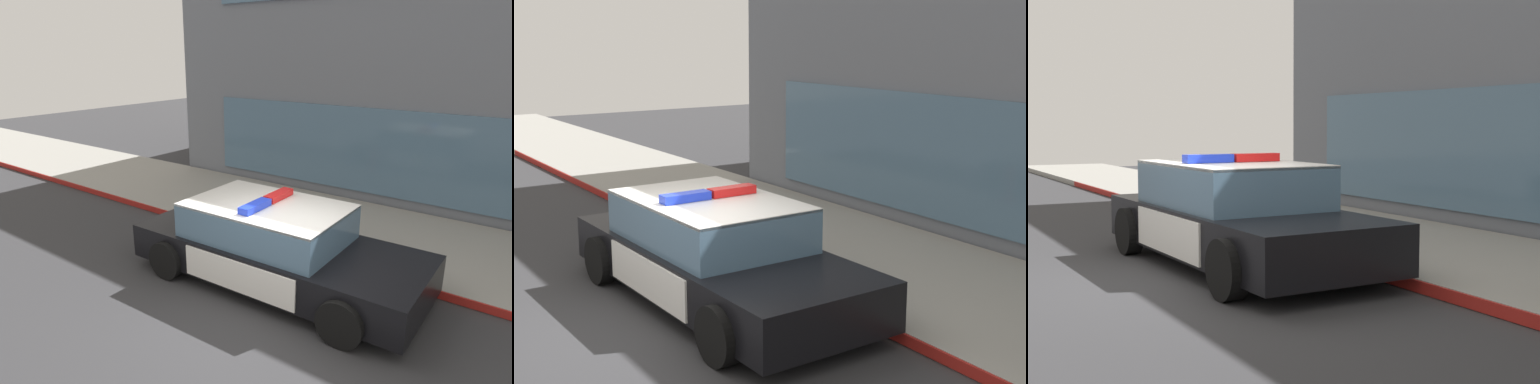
% 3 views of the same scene
% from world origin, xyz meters
% --- Properties ---
extents(ground, '(48.00, 48.00, 0.00)m').
position_xyz_m(ground, '(0.00, 0.00, 0.00)').
color(ground, '#303033').
extents(sidewalk, '(48.00, 3.43, 0.15)m').
position_xyz_m(sidewalk, '(0.00, 3.61, 0.07)').
color(sidewalk, gray).
rests_on(sidewalk, ground).
extents(curb_red_paint, '(28.80, 0.04, 0.14)m').
position_xyz_m(curb_red_paint, '(0.00, 1.88, 0.08)').
color(curb_red_paint, maroon).
rests_on(curb_red_paint, ground).
extents(police_cruiser, '(5.00, 2.23, 1.49)m').
position_xyz_m(police_cruiser, '(-0.64, 0.79, 0.68)').
color(police_cruiser, black).
rests_on(police_cruiser, ground).
extents(fire_hydrant, '(0.34, 0.39, 0.73)m').
position_xyz_m(fire_hydrant, '(-1.89, 2.36, 0.50)').
color(fire_hydrant, red).
rests_on(fire_hydrant, sidewalk).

